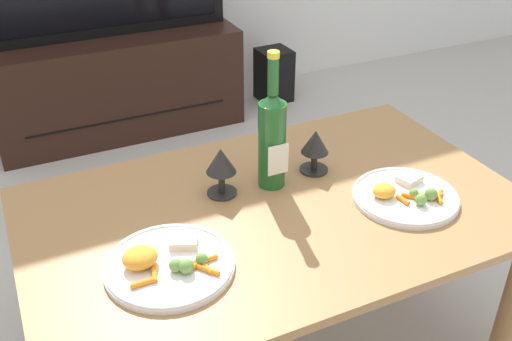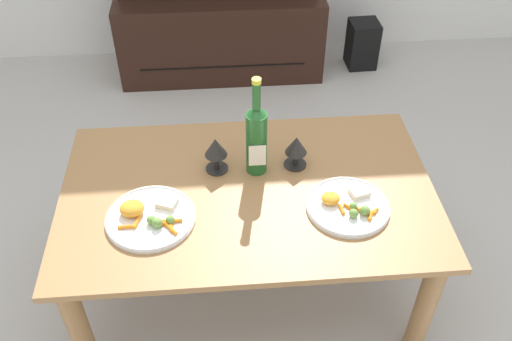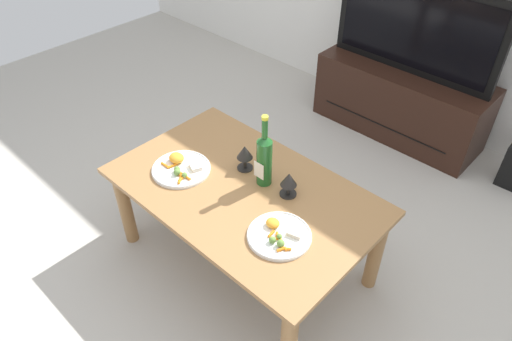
# 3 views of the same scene
# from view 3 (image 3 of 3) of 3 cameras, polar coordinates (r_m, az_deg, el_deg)

# --- Properties ---
(ground_plane) EXTENTS (6.40, 6.40, 0.00)m
(ground_plane) POSITION_cam_3_polar(r_m,az_deg,el_deg) (2.59, -1.34, -10.79)
(ground_plane) COLOR #B7B2A8
(dining_table) EXTENTS (1.28, 0.79, 0.52)m
(dining_table) POSITION_cam_3_polar(r_m,az_deg,el_deg) (2.27, -1.50, -3.84)
(dining_table) COLOR #9E7042
(dining_table) RESTS_ON ground_plane
(tv_stand) EXTENTS (1.19, 0.43, 0.49)m
(tv_stand) POSITION_cam_3_polar(r_m,az_deg,el_deg) (3.52, 17.14, 8.04)
(tv_stand) COLOR black
(tv_stand) RESTS_ON ground_plane
(tv_screen) EXTENTS (1.14, 0.05, 0.60)m
(tv_screen) POSITION_cam_3_polar(r_m,az_deg,el_deg) (3.28, 19.00, 16.10)
(tv_screen) COLOR black
(tv_screen) RESTS_ON tv_stand
(wine_bottle) EXTENTS (0.07, 0.08, 0.38)m
(wine_bottle) POSITION_cam_3_polar(r_m,az_deg,el_deg) (2.16, 1.03, 1.51)
(wine_bottle) COLOR #1E5923
(wine_bottle) RESTS_ON dining_table
(goblet_left) EXTENTS (0.08, 0.08, 0.14)m
(goblet_left) POSITION_cam_3_polar(r_m,az_deg,el_deg) (2.27, -1.38, 2.09)
(goblet_left) COLOR black
(goblet_left) RESTS_ON dining_table
(goblet_right) EXTENTS (0.08, 0.08, 0.13)m
(goblet_right) POSITION_cam_3_polar(r_m,az_deg,el_deg) (2.14, 4.02, -1.28)
(goblet_right) COLOR black
(goblet_right) RESTS_ON dining_table
(dinner_plate_left) EXTENTS (0.29, 0.29, 0.06)m
(dinner_plate_left) POSITION_cam_3_polar(r_m,az_deg,el_deg) (2.34, -9.16, 0.34)
(dinner_plate_left) COLOR white
(dinner_plate_left) RESTS_ON dining_table
(dinner_plate_right) EXTENTS (0.28, 0.28, 0.05)m
(dinner_plate_right) POSITION_cam_3_polar(r_m,az_deg,el_deg) (1.99, 2.86, -7.85)
(dinner_plate_right) COLOR white
(dinner_plate_right) RESTS_ON dining_table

